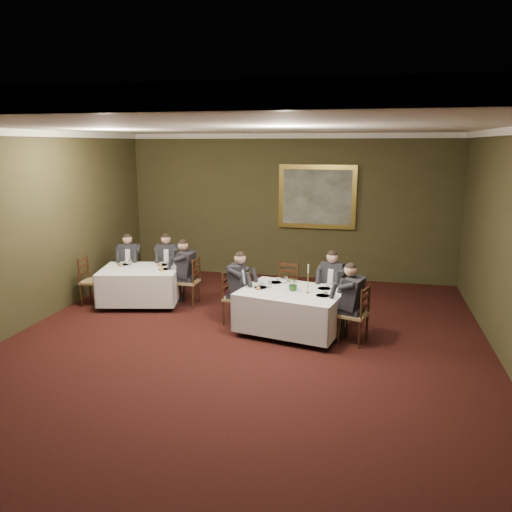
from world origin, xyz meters
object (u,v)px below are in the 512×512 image
at_px(diner_main_endleft, 236,296).
at_px(chair_sec_backleft, 130,280).
at_px(diner_main_endright, 354,313).
at_px(table_second, 140,283).
at_px(chair_sec_backright, 168,281).
at_px(chair_main_backright, 332,306).
at_px(diner_sec_backleft, 130,271).
at_px(candlestick, 308,282).
at_px(diner_main_backright, 332,294).
at_px(chair_sec_endright, 189,291).
at_px(centerpiece, 294,283).
at_px(diner_sec_backright, 168,271).
at_px(table_main, 292,308).
at_px(chair_main_backleft, 286,299).
at_px(painting, 317,197).
at_px(chair_sec_endleft, 93,291).
at_px(chair_main_endright, 354,326).
at_px(chair_main_endleft, 236,308).
at_px(diner_sec_endright, 188,280).

xyz_separation_m(diner_main_endleft, chair_sec_backleft, (-2.80, 1.32, -0.23)).
bearing_deg(chair_sec_backleft, diner_main_endright, 142.79).
bearing_deg(table_second, chair_sec_backright, 75.19).
relative_size(chair_main_backright, chair_sec_backleft, 1.00).
bearing_deg(table_second, diner_sec_backleft, 130.60).
height_order(table_second, candlestick, candlestick).
bearing_deg(diner_main_backright, table_second, 14.35).
bearing_deg(chair_sec_endright, chair_sec_backleft, 73.90).
distance_m(chair_main_backright, centerpiece, 1.17).
bearing_deg(centerpiece, chair_sec_endright, 155.40).
bearing_deg(diner_sec_backright, diner_main_endright, 138.35).
bearing_deg(chair_sec_endright, table_main, -113.91).
bearing_deg(candlestick, chair_main_backleft, 117.81).
relative_size(table_main, chair_main_backright, 1.99).
bearing_deg(chair_sec_backleft, diner_sec_backleft, 90.00).
height_order(diner_main_endright, painting, painting).
bearing_deg(candlestick, chair_sec_endleft, 170.98).
relative_size(diner_main_backright, candlestick, 2.61).
bearing_deg(diner_main_endleft, chair_main_endright, 80.80).
distance_m(chair_main_endright, chair_sec_backleft, 5.27).
distance_m(chair_main_endleft, chair_main_endright, 2.21).
bearing_deg(chair_main_backright, table_second, 14.51).
height_order(diner_main_backright, chair_sec_backright, diner_main_backright).
xyz_separation_m(table_main, chair_main_backright, (0.65, 0.78, -0.17)).
bearing_deg(chair_main_backleft, chair_sec_endleft, 12.26).
xyz_separation_m(chair_main_backleft, diner_main_endright, (1.34, -1.21, 0.23)).
xyz_separation_m(chair_sec_backleft, chair_sec_endleft, (-0.38, -0.91, 0.00)).
height_order(table_second, diner_main_backright, diner_main_backright).
bearing_deg(diner_sec_endright, diner_sec_backright, 48.88).
distance_m(chair_sec_backright, chair_sec_endright, 0.99).
relative_size(table_second, diner_main_endright, 1.34).
relative_size(chair_main_endleft, chair_sec_endright, 1.00).
bearing_deg(diner_main_endright, chair_main_backleft, 65.57).
height_order(chair_main_backleft, chair_sec_endleft, same).
xyz_separation_m(chair_sec_backright, chair_sec_endleft, (-1.20, -1.09, 0.00)).
bearing_deg(chair_main_endright, chair_main_endleft, 95.43).
bearing_deg(chair_sec_endright, diner_main_endleft, -123.17).
bearing_deg(diner_sec_endright, chair_main_backleft, -91.81).
relative_size(table_second, diner_main_backright, 1.34).
relative_size(chair_sec_backleft, painting, 0.54).
height_order(chair_main_endleft, chair_main_endright, same).
bearing_deg(chair_main_endleft, chair_sec_endleft, -94.57).
bearing_deg(diner_sec_backleft, diner_main_backright, 152.89).
height_order(centerpiece, painting, painting).
bearing_deg(table_second, chair_main_backleft, 2.20).
height_order(diner_main_endright, centerpiece, diner_main_endright).
distance_m(diner_sec_endright, painting, 3.82).
height_order(diner_main_endright, chair_sec_endright, diner_main_endright).
height_order(diner_sec_endright, painting, painting).
height_order(chair_main_endleft, chair_sec_endright, same).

